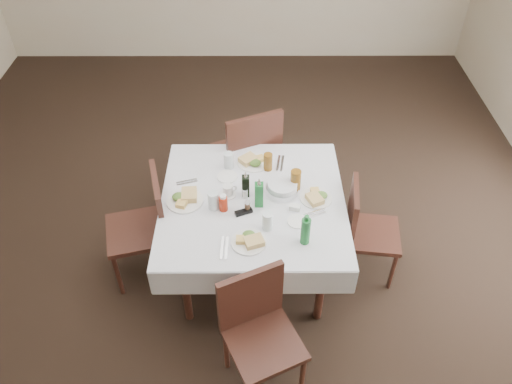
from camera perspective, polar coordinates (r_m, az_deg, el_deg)
ground_plane at (r=4.29m, az=-3.52°, el=-6.56°), size 7.00×7.00×0.00m
room_shell at (r=3.20m, az=-4.82°, el=13.98°), size 6.04×7.04×2.80m
dining_table at (r=3.66m, az=-0.36°, el=-1.75°), size 1.34×1.34×0.76m
chair_north at (r=4.30m, az=-0.78°, el=4.56°), size 0.64×0.64×1.03m
chair_south at (r=3.21m, az=0.21°, el=-14.97°), size 0.57×0.57×0.91m
chair_east at (r=3.88m, az=12.17°, el=-3.85°), size 0.45×0.45×0.85m
chair_west at (r=3.84m, az=-12.32°, el=-3.29°), size 0.54×0.54×0.94m
meal_north at (r=3.90m, az=-0.39°, el=3.55°), size 0.25×0.25×0.05m
meal_south at (r=3.29m, az=-0.73°, el=-5.54°), size 0.24×0.24×0.05m
meal_east at (r=3.61m, az=6.92°, el=-0.59°), size 0.23×0.23×0.05m
meal_west at (r=3.61m, az=-8.13°, el=-0.74°), size 0.27×0.27×0.06m
side_plate_a at (r=3.79m, az=-3.29°, el=1.77°), size 0.16×0.16×0.01m
side_plate_b at (r=3.45m, az=4.74°, el=-3.35°), size 0.14×0.14×0.01m
water_n at (r=3.84m, az=-3.14°, el=3.62°), size 0.07×0.07×0.13m
water_s at (r=3.35m, az=1.35°, el=-3.34°), size 0.07×0.07×0.14m
water_e at (r=3.66m, az=4.44°, el=1.14°), size 0.06×0.06×0.12m
water_w at (r=3.50m, az=-4.90°, el=-0.96°), size 0.08×0.08×0.14m
iced_tea_a at (r=3.81m, az=1.38°, el=3.47°), size 0.07×0.07×0.14m
iced_tea_b at (r=3.65m, az=4.55°, el=1.39°), size 0.08×0.08×0.16m
bread_basket at (r=3.64m, az=3.02°, el=0.49°), size 0.24×0.24×0.08m
oil_cruet_dark at (r=3.57m, az=-1.19°, el=0.80°), size 0.05×0.05×0.22m
oil_cruet_green at (r=3.49m, az=0.35°, el=-0.19°), size 0.06×0.06×0.25m
ketchup_bottle at (r=3.49m, az=-3.76°, el=-1.26°), size 0.06×0.06×0.13m
salt_shaker at (r=3.59m, az=-1.26°, el=-0.15°), size 0.04×0.04×0.08m
pepper_shaker at (r=3.49m, az=-1.00°, el=-1.65°), size 0.04×0.04×0.09m
coffee_mug at (r=3.61m, az=-3.21°, el=0.14°), size 0.13×0.12×0.09m
sunglasses at (r=3.49m, az=-1.42°, el=-2.29°), size 0.13×0.08×0.03m
green_bottle at (r=3.25m, az=5.68°, el=-4.42°), size 0.06×0.06×0.24m
sugar_caddy at (r=3.52m, az=4.47°, el=-1.76°), size 0.09×0.06×0.04m
cutlery_n at (r=3.91m, az=2.78°, el=3.30°), size 0.07×0.20×0.01m
cutlery_s at (r=3.28m, az=-3.64°, el=-6.39°), size 0.05×0.20×0.01m
cutlery_e at (r=3.51m, az=6.52°, el=-2.53°), size 0.19×0.12×0.01m
cutlery_w at (r=3.77m, az=-7.89°, el=1.14°), size 0.16×0.08×0.01m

